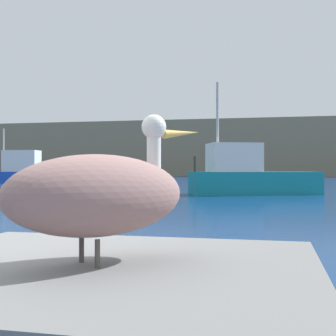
# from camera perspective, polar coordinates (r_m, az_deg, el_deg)

# --- Properties ---
(hillside_backdrop) EXTENTS (140.00, 15.61, 8.41)m
(hillside_backdrop) POSITION_cam_1_polar(r_m,az_deg,el_deg) (74.89, 11.06, 2.28)
(hillside_backdrop) COLOR #7F755B
(hillside_backdrop) RESTS_ON ground
(pier_dock) EXTENTS (2.55, 2.22, 0.64)m
(pier_dock) POSITION_cam_1_polar(r_m,az_deg,el_deg) (2.86, -8.62, -17.85)
(pier_dock) COLOR slate
(pier_dock) RESTS_ON ground
(pelican) EXTENTS (1.16, 1.24, 0.90)m
(pelican) POSITION_cam_1_polar(r_m,az_deg,el_deg) (2.73, -8.43, -3.18)
(pelican) COLOR gray
(pelican) RESTS_ON pier_dock
(fishing_boat_blue) EXTENTS (7.89, 3.34, 4.46)m
(fishing_boat_blue) POSITION_cam_1_polar(r_m,az_deg,el_deg) (39.51, -16.91, -0.42)
(fishing_boat_blue) COLOR blue
(fishing_boat_blue) RESTS_ON ground
(fishing_boat_teal) EXTENTS (6.14, 3.91, 5.08)m
(fishing_boat_teal) POSITION_cam_1_polar(r_m,az_deg,el_deg) (21.45, 9.87, -0.88)
(fishing_boat_teal) COLOR teal
(fishing_boat_teal) RESTS_ON ground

